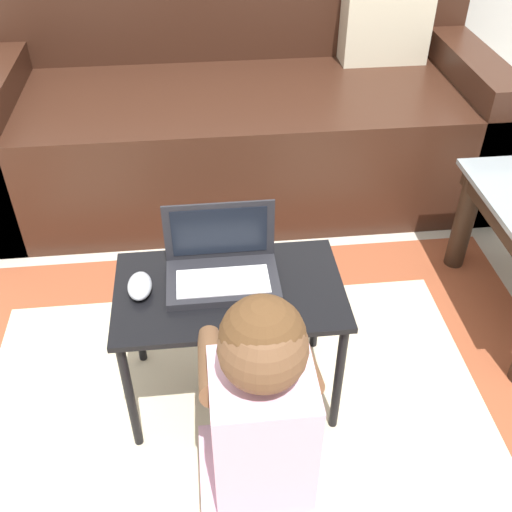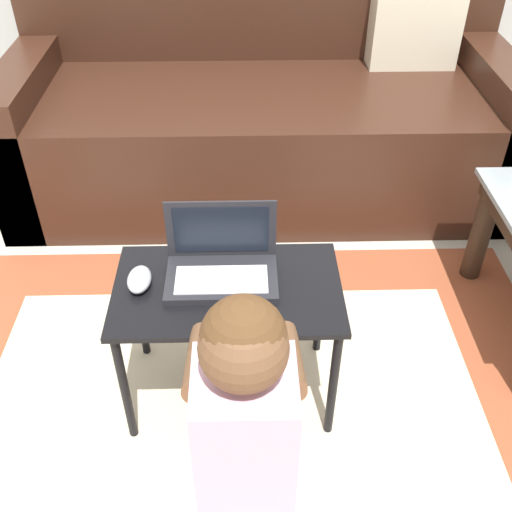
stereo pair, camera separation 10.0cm
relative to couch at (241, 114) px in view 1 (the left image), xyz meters
name	(u,v)px [view 1 (the left image)]	position (x,y,z in m)	size (l,w,h in m)	color
ground_plane	(286,409)	(0.01, -1.29, -0.31)	(16.00, 16.00, 0.00)	beige
area_rug	(239,446)	(-0.14, -1.41, -0.30)	(2.02, 1.70, 0.01)	#9E4C2D
couch	(241,114)	(0.00, 0.00, 0.00)	(2.03, 0.89, 0.88)	#381E14
laptop_desk	(230,303)	(-0.14, -1.21, 0.05)	(0.59, 0.35, 0.41)	black
laptop	(222,268)	(-0.15, -1.17, 0.14)	(0.29, 0.18, 0.19)	#232328
computer_mouse	(140,286)	(-0.36, -1.20, 0.12)	(0.06, 0.10, 0.04)	#B2B7C1
person_seated	(262,436)	(-0.09, -1.59, 0.01)	(0.28, 0.40, 0.70)	#E5B2CC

